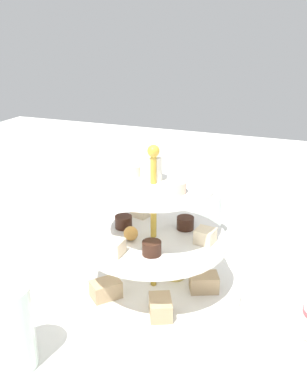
% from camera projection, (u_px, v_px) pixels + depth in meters
% --- Properties ---
extents(ground_plane, '(2.40, 2.40, 0.00)m').
position_uv_depth(ground_plane, '(153.00, 289.00, 0.78)').
color(ground_plane, silver).
extents(tiered_serving_stand, '(0.30, 0.30, 0.26)m').
position_uv_depth(tiered_serving_stand, '(154.00, 251.00, 0.75)').
color(tiered_serving_stand, white).
rests_on(tiered_serving_stand, ground_plane).
extents(water_glass_tall_right, '(0.07, 0.07, 0.12)m').
position_uv_depth(water_glass_tall_right, '(8.00, 328.00, 0.58)').
color(water_glass_tall_right, silver).
rests_on(water_glass_tall_right, ground_plane).
extents(water_glass_short_left, '(0.06, 0.06, 0.07)m').
position_uv_depth(water_glass_short_left, '(303.00, 267.00, 0.78)').
color(water_glass_short_left, silver).
rests_on(water_glass_short_left, ground_plane).
extents(butter_knife_left, '(0.16, 0.07, 0.00)m').
position_uv_depth(butter_knife_left, '(37.00, 239.00, 0.95)').
color(butter_knife_left, silver).
rests_on(butter_knife_left, ground_plane).
extents(water_glass_mid_back, '(0.06, 0.06, 0.10)m').
position_uv_depth(water_glass_mid_back, '(207.00, 216.00, 0.95)').
color(water_glass_mid_back, silver).
rests_on(water_glass_mid_back, ground_plane).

